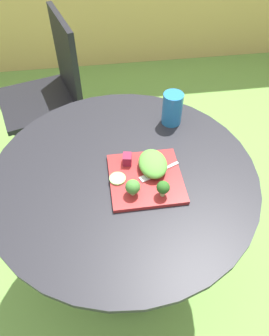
{
  "coord_description": "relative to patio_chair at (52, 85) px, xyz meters",
  "views": [
    {
      "loc": [
        -0.06,
        -0.73,
        1.58
      ],
      "look_at": [
        0.04,
        -0.02,
        0.79
      ],
      "focal_mm": 34.2,
      "sensor_mm": 36.0,
      "label": 1
    }
  ],
  "objects": [
    {
      "name": "lettuce_mound",
      "position": [
        0.42,
        -0.93,
        0.26
      ],
      "size": [
        0.1,
        0.13,
        0.05
      ],
      "primitive_type": "ellipsoid",
      "color": "#519338",
      "rests_on": "salad_plate"
    },
    {
      "name": "beet_chunk_0",
      "position": [
        0.34,
        -0.89,
        0.25
      ],
      "size": [
        0.04,
        0.04,
        0.04
      ],
      "primitive_type": "cube",
      "rotation": [
        0.0,
        0.0,
        1.39
      ],
      "color": "maroon",
      "rests_on": "salad_plate"
    },
    {
      "name": "cucumber_slice_0",
      "position": [
        0.29,
        -0.97,
        0.24
      ],
      "size": [
        0.06,
        0.06,
        0.01
      ],
      "primitive_type": "cylinder",
      "color": "#8EB766",
      "rests_on": "salad_plate"
    },
    {
      "name": "drinking_glass",
      "position": [
        0.54,
        -0.68,
        0.28
      ],
      "size": [
        0.08,
        0.08,
        0.13
      ],
      "color": "#236BA8",
      "rests_on": "patio_table"
    },
    {
      "name": "patio_chair",
      "position": [
        0.0,
        0.0,
        0.0
      ],
      "size": [
        0.54,
        0.54,
        0.9
      ],
      "color": "black",
      "rests_on": "ground_plane"
    },
    {
      "name": "fork",
      "position": [
        0.42,
        -0.96,
        0.24
      ],
      "size": [
        0.15,
        0.08,
        0.0
      ],
      "color": "silver",
      "rests_on": "salad_plate"
    },
    {
      "name": "broccoli_floret_1",
      "position": [
        0.34,
        -1.03,
        0.27
      ],
      "size": [
        0.05,
        0.05,
        0.06
      ],
      "color": "#99B770",
      "rests_on": "salad_plate"
    },
    {
      "name": "salad_plate",
      "position": [
        0.39,
        -0.97,
        0.23
      ],
      "size": [
        0.24,
        0.24,
        0.01
      ],
      "primitive_type": "cube",
      "color": "maroon",
      "rests_on": "patio_table"
    },
    {
      "name": "ground_plane",
      "position": [
        0.32,
        -0.92,
        -0.53
      ],
      "size": [
        12.0,
        12.0,
        0.0
      ],
      "primitive_type": "plane",
      "color": "#669342"
    },
    {
      "name": "patio_table",
      "position": [
        0.32,
        -0.92,
        -0.04
      ],
      "size": [
        0.93,
        0.93,
        0.75
      ],
      "color": "black",
      "rests_on": "ground_plane"
    },
    {
      "name": "broccoli_floret_0",
      "position": [
        0.43,
        -1.05,
        0.27
      ],
      "size": [
        0.04,
        0.04,
        0.06
      ],
      "color": "#99B770",
      "rests_on": "salad_plate"
    }
  ]
}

